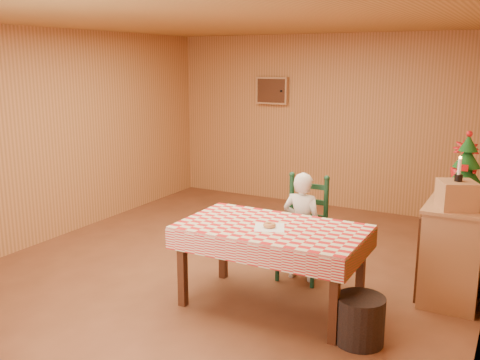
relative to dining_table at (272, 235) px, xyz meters
The scene contains 13 objects.
ground 1.19m from the dining_table, 141.20° to the left, with size 6.00×6.00×0.00m, color brown.
cabin_walls 1.78m from the dining_table, 123.67° to the left, with size 5.10×6.05×2.65m.
dining_table is the anchor object (origin of this frame).
ladder_chair 0.81m from the dining_table, 90.00° to the left, with size 0.44×0.40×1.08m.
seated_child 0.74m from the dining_table, 90.00° to the left, with size 0.41×0.27×1.12m, color silver.
napkin 0.10m from the dining_table, 90.00° to the right, with size 0.26×0.26×0.00m, color white.
donut 0.12m from the dining_table, 90.00° to the right, with size 0.12×0.12×0.04m, color #C27C45.
shelf_unit 1.86m from the dining_table, 39.45° to the left, with size 0.54×1.24×0.93m.
crate 1.67m from the dining_table, 28.30° to the left, with size 0.30×0.30×0.25m, color #B67E51.
christmas_tree 2.08m from the dining_table, 44.77° to the left, with size 0.34×0.34×0.62m.
flower_arrangement 2.26m from the dining_table, 51.23° to the left, with size 0.26×0.26×0.47m, color #AD1013.
candle_set 1.72m from the dining_table, 28.30° to the left, with size 0.07×0.07×0.22m.
storage_bin 1.06m from the dining_table, 15.91° to the right, with size 0.39×0.39×0.39m, color black.
Camera 1 is at (2.67, -4.76, 2.21)m, focal length 40.00 mm.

